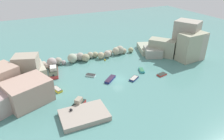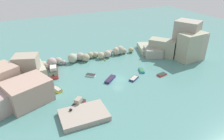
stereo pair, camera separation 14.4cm
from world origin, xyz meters
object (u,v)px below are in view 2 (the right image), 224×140
at_px(moored_boat_4, 77,105).
at_px(moored_boat_6, 91,75).
at_px(moored_boat_3, 134,78).
at_px(moored_boat_2, 142,70).
at_px(moored_boat_5, 162,75).
at_px(moored_boat_0, 57,89).
at_px(moored_boat_7, 110,79).
at_px(channel_buoy, 105,60).
at_px(stone_dock, 84,115).
at_px(moored_boat_1, 54,71).

height_order(moored_boat_4, moored_boat_6, moored_boat_4).
relative_size(moored_boat_3, moored_boat_6, 1.19).
bearing_deg(moored_boat_2, moored_boat_6, -84.02).
bearing_deg(moored_boat_4, moored_boat_2, -20.89).
bearing_deg(moored_boat_5, moored_boat_0, -20.13).
bearing_deg(moored_boat_6, moored_boat_2, 27.55).
xyz_separation_m(moored_boat_2, moored_boat_7, (-9.78, -0.73, -0.02)).
height_order(channel_buoy, moored_boat_7, moored_boat_7).
distance_m(moored_boat_2, moored_boat_5, 5.53).
bearing_deg(channel_buoy, moored_boat_2, -59.94).
bearing_deg(moored_boat_0, channel_buoy, -75.99).
distance_m(stone_dock, moored_boat_5, 24.94).
xyz_separation_m(moored_boat_0, moored_boat_5, (26.45, -4.31, -0.11)).
bearing_deg(moored_boat_4, moored_boat_7, -7.83).
bearing_deg(channel_buoy, moored_boat_7, -107.43).
bearing_deg(moored_boat_2, channel_buoy, -129.92).
bearing_deg(channel_buoy, moored_boat_0, -147.55).
xyz_separation_m(moored_boat_2, moored_boat_6, (-13.45, 3.36, -0.05)).
distance_m(moored_boat_3, moored_boat_5, 7.87).
height_order(moored_boat_1, moored_boat_4, moored_boat_4).
bearing_deg(moored_boat_3, moored_boat_2, 3.07).
xyz_separation_m(stone_dock, moored_boat_5, (23.84, 7.33, -0.30)).
distance_m(moored_boat_1, moored_boat_6, 10.07).
height_order(moored_boat_0, moored_boat_6, moored_boat_0).
bearing_deg(moored_boat_7, moored_boat_6, 91.06).
xyz_separation_m(stone_dock, moored_boat_7, (10.48, 10.81, -0.24)).
height_order(moored_boat_1, moored_boat_3, moored_boat_1).
distance_m(moored_boat_2, moored_boat_6, 13.86).
relative_size(moored_boat_4, moored_boat_6, 1.70).
bearing_deg(moored_boat_6, moored_boat_3, 7.27).
distance_m(moored_boat_0, moored_boat_1, 8.77).
relative_size(moored_boat_0, moored_boat_3, 0.99).
height_order(channel_buoy, moored_boat_6, channel_buoy).
bearing_deg(moored_boat_1, moored_boat_3, -112.91).
height_order(moored_boat_3, moored_boat_6, moored_boat_6).
relative_size(channel_buoy, moored_boat_7, 0.12).
height_order(channel_buoy, moored_boat_0, moored_boat_0).
relative_size(stone_dock, channel_buoy, 18.36).
distance_m(stone_dock, channel_buoy, 26.32).
height_order(channel_buoy, moored_boat_1, moored_boat_1).
distance_m(moored_boat_3, moored_boat_7, 6.02).
height_order(moored_boat_4, moored_boat_5, moored_boat_4).
distance_m(moored_boat_1, moored_boat_7, 15.43).
height_order(stone_dock, moored_boat_4, moored_boat_4).
distance_m(moored_boat_1, moored_boat_4, 17.18).
distance_m(channel_buoy, moored_boat_6, 10.32).
bearing_deg(moored_boat_0, moored_boat_6, -89.31).
relative_size(moored_boat_1, moored_boat_7, 1.68).
bearing_deg(moored_boat_3, moored_boat_5, -41.38).
height_order(moored_boat_2, moored_boat_3, moored_boat_2).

